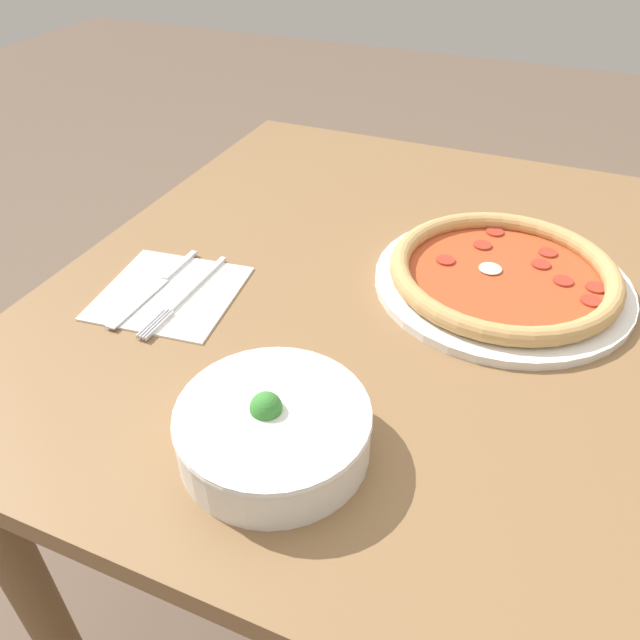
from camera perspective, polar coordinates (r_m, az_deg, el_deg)
ground_plane at (r=1.41m, az=8.29°, el=-22.89°), size 8.00×8.00×0.00m
dining_table at (r=0.92m, az=11.74°, el=-3.08°), size 1.08×1.00×0.73m
pizza at (r=0.89m, az=16.41°, el=3.92°), size 0.35×0.35×0.04m
bowl at (r=0.62m, az=-4.31°, el=-9.70°), size 0.19×0.19×0.07m
napkin at (r=0.87m, az=-13.57°, el=2.44°), size 0.20×0.20×0.00m
fork at (r=0.85m, az=-12.07°, el=2.36°), size 0.01×0.20×0.00m
knife at (r=0.88m, az=-14.48°, el=3.23°), size 0.01×0.20×0.01m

